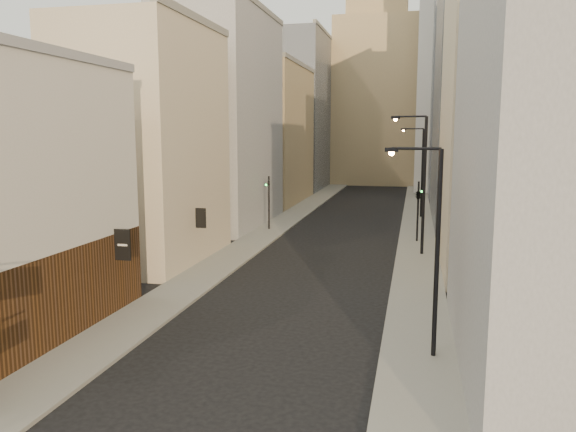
# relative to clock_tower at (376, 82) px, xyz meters

# --- Properties ---
(sidewalk_left) EXTENTS (3.00, 140.00, 0.15)m
(sidewalk_left) POSITION_rel_clock_tower_xyz_m (-5.50, -37.00, -17.56)
(sidewalk_left) COLOR gray
(sidewalk_left) RESTS_ON ground
(sidewalk_right) EXTENTS (3.00, 140.00, 0.15)m
(sidewalk_right) POSITION_rel_clock_tower_xyz_m (7.50, -37.00, -17.56)
(sidewalk_right) COLOR gray
(sidewalk_right) RESTS_ON ground
(left_bldg_beige) EXTENTS (8.00, 12.00, 16.00)m
(left_bldg_beige) POSITION_rel_clock_tower_xyz_m (-11.00, -66.00, -9.63)
(left_bldg_beige) COLOR #C0AF92
(left_bldg_beige) RESTS_ON ground
(left_bldg_grey) EXTENTS (8.00, 16.00, 20.00)m
(left_bldg_grey) POSITION_rel_clock_tower_xyz_m (-11.00, -50.00, -7.63)
(left_bldg_grey) COLOR gray
(left_bldg_grey) RESTS_ON ground
(left_bldg_tan) EXTENTS (8.00, 18.00, 17.00)m
(left_bldg_tan) POSITION_rel_clock_tower_xyz_m (-11.00, -32.00, -9.13)
(left_bldg_tan) COLOR tan
(left_bldg_tan) RESTS_ON ground
(left_bldg_wingrid) EXTENTS (8.00, 20.00, 24.00)m
(left_bldg_wingrid) POSITION_rel_clock_tower_xyz_m (-11.00, -12.00, -5.63)
(left_bldg_wingrid) COLOR gray
(left_bldg_wingrid) RESTS_ON ground
(right_bldg_beige) EXTENTS (8.00, 16.00, 20.00)m
(right_bldg_beige) POSITION_rel_clock_tower_xyz_m (13.00, -62.00, -7.63)
(right_bldg_beige) COLOR #C0AF92
(right_bldg_beige) RESTS_ON ground
(right_bldg_wingrid) EXTENTS (8.00, 20.00, 26.00)m
(right_bldg_wingrid) POSITION_rel_clock_tower_xyz_m (13.00, -42.00, -4.63)
(right_bldg_wingrid) COLOR gray
(right_bldg_wingrid) RESTS_ON ground
(highrise) EXTENTS (21.00, 23.00, 51.20)m
(highrise) POSITION_rel_clock_tower_xyz_m (19.00, -14.00, 8.02)
(highrise) COLOR gray
(highrise) RESTS_ON ground
(clock_tower) EXTENTS (14.00, 14.00, 44.90)m
(clock_tower) POSITION_rel_clock_tower_xyz_m (0.00, 0.00, 0.00)
(clock_tower) COLOR tan
(clock_tower) RESTS_ON ground
(white_tower) EXTENTS (8.00, 8.00, 41.50)m
(white_tower) POSITION_rel_clock_tower_xyz_m (11.00, -14.00, 0.97)
(white_tower) COLOR silver
(white_tower) RESTS_ON ground
(streetlamp_near) EXTENTS (2.18, 0.22, 8.33)m
(streetlamp_near) POSITION_rel_clock_tower_xyz_m (7.87, -79.85, -12.87)
(streetlamp_near) COLOR black
(streetlamp_near) RESTS_ON ground
(streetlamp_mid) EXTENTS (2.60, 0.83, 10.08)m
(streetlamp_mid) POSITION_rel_clock_tower_xyz_m (7.56, -60.50, -11.87)
(streetlamp_mid) COLOR black
(streetlamp_mid) RESTS_ON ground
(streetlamp_far) EXTENTS (2.42, 0.69, 9.34)m
(streetlamp_far) POSITION_rel_clock_tower_xyz_m (7.63, -41.94, -12.30)
(streetlamp_far) COLOR black
(streetlamp_far) RESTS_ON ground
(traffic_light_left) EXTENTS (0.59, 0.52, 5.00)m
(traffic_light_left) POSITION_rel_clock_tower_xyz_m (-5.75, -52.76, -13.99)
(traffic_light_left) COLOR black
(traffic_light_left) RESTS_ON ground
(traffic_light_right) EXTENTS (0.68, 0.68, 5.00)m
(traffic_light_right) POSITION_rel_clock_tower_xyz_m (7.47, -55.68, -13.84)
(traffic_light_right) COLOR black
(traffic_light_right) RESTS_ON ground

